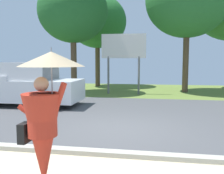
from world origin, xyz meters
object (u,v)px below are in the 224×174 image
object	(u,v)px
pickup_truck	(22,85)
tree_center_back	(73,11)
monk_pedestrian	(45,117)
roadside_billboard	(124,50)
tree_right_far	(97,22)

from	to	relation	value
pickup_truck	tree_center_back	bearing A→B (deg)	77.86
tree_center_back	monk_pedestrian	bearing A→B (deg)	-73.90
monk_pedestrian	roadside_billboard	size ratio (longest dim) A/B	0.61
monk_pedestrian	pickup_truck	xyz separation A→B (m)	(-4.08, 6.59, -0.22)
monk_pedestrian	tree_center_back	xyz separation A→B (m)	(-3.24, 11.23, 3.81)
pickup_truck	roadside_billboard	world-z (taller)	roadside_billboard
monk_pedestrian	tree_right_far	world-z (taller)	tree_right_far
pickup_truck	tree_right_far	distance (m)	9.70
monk_pedestrian	pickup_truck	world-z (taller)	monk_pedestrian
roadside_billboard	tree_right_far	size ratio (longest dim) A/B	0.51
tree_center_back	tree_right_far	world-z (taller)	tree_right_far
roadside_billboard	tree_center_back	world-z (taller)	tree_center_back
roadside_billboard	tree_right_far	world-z (taller)	tree_right_far
pickup_truck	roadside_billboard	size ratio (longest dim) A/B	1.49
monk_pedestrian	tree_center_back	distance (m)	12.30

